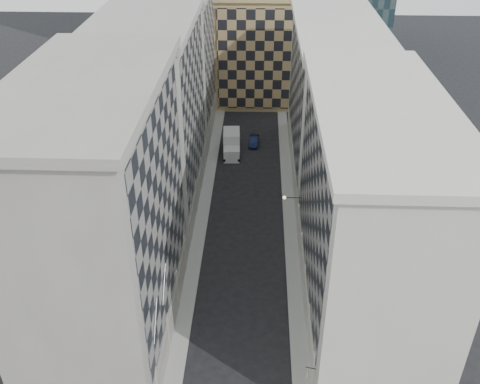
# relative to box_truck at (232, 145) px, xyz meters

# --- Properties ---
(sidewalk_west) EXTENTS (1.50, 100.00, 0.15)m
(sidewalk_west) POSITION_rel_box_truck_xyz_m (-2.69, -15.70, -1.31)
(sidewalk_west) COLOR gray
(sidewalk_west) RESTS_ON ground
(sidewalk_east) EXTENTS (1.50, 100.00, 0.15)m
(sidewalk_east) POSITION_rel_box_truck_xyz_m (7.81, -15.70, -1.31)
(sidewalk_east) COLOR gray
(sidewalk_east) RESTS_ON ground
(bldg_left_a) EXTENTS (10.80, 22.80, 23.70)m
(bldg_left_a) POSITION_rel_box_truck_xyz_m (-8.32, -34.70, 10.44)
(bldg_left_a) COLOR gray
(bldg_left_a) RESTS_ON ground
(bldg_left_b) EXTENTS (10.80, 22.80, 22.70)m
(bldg_left_b) POSITION_rel_box_truck_xyz_m (-8.32, -12.70, 9.94)
(bldg_left_b) COLOR #9B9990
(bldg_left_b) RESTS_ON ground
(bldg_left_c) EXTENTS (10.80, 22.80, 21.70)m
(bldg_left_c) POSITION_rel_box_truck_xyz_m (-8.32, 9.30, 9.44)
(bldg_left_c) COLOR gray
(bldg_left_c) RESTS_ON ground
(bldg_right_a) EXTENTS (10.80, 26.80, 20.70)m
(bldg_right_a) POSITION_rel_box_truck_xyz_m (13.44, -30.70, 8.94)
(bldg_right_a) COLOR beige
(bldg_right_a) RESTS_ON ground
(bldg_right_b) EXTENTS (10.80, 28.80, 19.70)m
(bldg_right_b) POSITION_rel_box_truck_xyz_m (13.46, -3.70, 8.46)
(bldg_right_b) COLOR beige
(bldg_right_b) RESTS_ON ground
(tan_block) EXTENTS (16.80, 14.80, 18.80)m
(tan_block) POSITION_rel_box_truck_xyz_m (4.56, 22.19, 8.05)
(tan_block) COLOR tan
(tan_block) RESTS_ON ground
(flagpoles_left) EXTENTS (0.10, 6.33, 2.33)m
(flagpoles_left) POSITION_rel_box_truck_xyz_m (-3.34, -39.70, 6.61)
(flagpoles_left) COLOR gray
(flagpoles_left) RESTS_ON ground
(bracket_lamp) EXTENTS (1.98, 0.36, 0.36)m
(bracket_lamp) POSITION_rel_box_truck_xyz_m (6.94, -21.70, 4.81)
(bracket_lamp) COLOR black
(bracket_lamp) RESTS_ON ground
(box_truck) EXTENTS (2.65, 5.92, 3.19)m
(box_truck) POSITION_rel_box_truck_xyz_m (0.00, 0.00, 0.00)
(box_truck) COLOR silver
(box_truck) RESTS_ON ground
(dark_car) EXTENTS (1.50, 3.86, 1.25)m
(dark_car) POSITION_rel_box_truck_xyz_m (3.21, 2.92, -0.76)
(dark_car) COLOR #0F1838
(dark_car) RESTS_ON ground
(shop_sign) EXTENTS (0.79, 0.69, 0.77)m
(shop_sign) POSITION_rel_box_truck_xyz_m (7.98, -42.32, 2.45)
(shop_sign) COLOR black
(shop_sign) RESTS_ON ground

